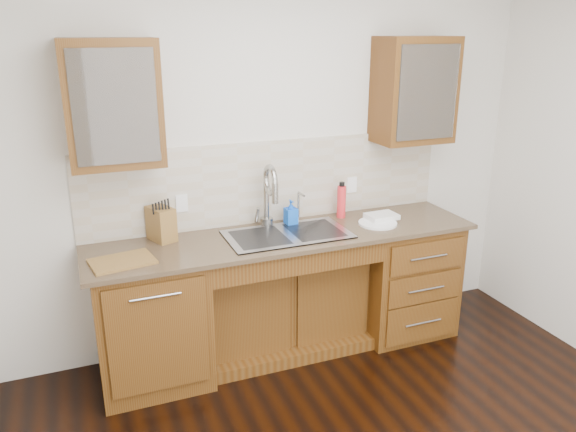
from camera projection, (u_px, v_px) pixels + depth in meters
name	position (u px, v px, depth m)	size (l,w,h in m)	color
wall_back	(268.00, 160.00, 4.03)	(4.00, 0.10, 2.70)	silver
base_cabinet_left	(151.00, 319.00, 3.68)	(0.70, 0.62, 0.88)	#593014
base_cabinet_center	(282.00, 301.00, 4.11)	(1.20, 0.44, 0.70)	#593014
base_cabinet_right	(400.00, 275.00, 4.34)	(0.70, 0.62, 0.88)	#593014
countertop	(287.00, 236.00, 3.85)	(2.70, 0.65, 0.03)	#84705B
backsplash	(271.00, 182.00, 4.03)	(2.70, 0.02, 0.59)	beige
sink	(287.00, 247.00, 3.86)	(0.84, 0.46, 0.19)	#9E9EA5
faucet	(266.00, 199.00, 3.95)	(0.04, 0.04, 0.40)	#999993
filter_tap	(298.00, 206.00, 4.07)	(0.02, 0.02, 0.24)	#999993
upper_cabinet_left	(112.00, 104.00, 3.33)	(0.55, 0.34, 0.75)	#593014
upper_cabinet_right	(414.00, 90.00, 4.05)	(0.55, 0.34, 0.75)	#593014
outlet_left	(182.00, 203.00, 3.82)	(0.08, 0.01, 0.12)	white
outlet_right	(352.00, 185.00, 4.27)	(0.08, 0.01, 0.12)	white
soap_bottle	(291.00, 213.00, 4.00)	(0.08, 0.08, 0.18)	blue
water_bottle	(341.00, 202.00, 4.15)	(0.06, 0.06, 0.24)	red
plate	(378.00, 223.00, 4.04)	(0.28, 0.28, 0.02)	white
dish_towel	(382.00, 216.00, 4.11)	(0.22, 0.16, 0.04)	white
knife_block	(161.00, 224.00, 3.71)	(0.12, 0.20, 0.22)	brown
cutting_board	(122.00, 261.00, 3.37)	(0.37, 0.26, 0.02)	brown
cup_left_a	(90.00, 114.00, 3.30)	(0.12, 0.12, 0.09)	white
cup_left_b	(123.00, 112.00, 3.36)	(0.10, 0.10, 0.09)	white
cup_right_a	(395.00, 98.00, 4.02)	(0.12, 0.12, 0.10)	silver
cup_right_b	(424.00, 97.00, 4.10)	(0.11, 0.11, 0.10)	silver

